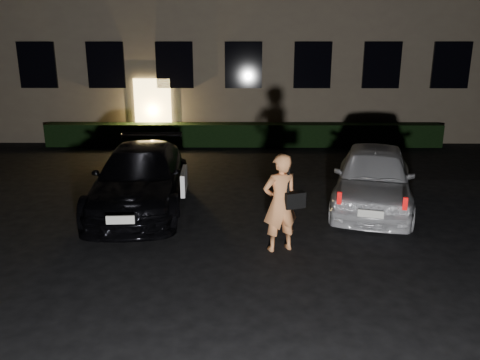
{
  "coord_description": "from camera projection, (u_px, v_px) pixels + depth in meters",
  "views": [
    {
      "loc": [
        0.03,
        -7.17,
        3.66
      ],
      "look_at": [
        -0.05,
        2.0,
        1.05
      ],
      "focal_mm": 35.0,
      "sensor_mm": 36.0,
      "label": 1
    }
  ],
  "objects": [
    {
      "name": "hatch",
      "position": [
        373.0,
        177.0,
        10.93
      ],
      "size": [
        2.85,
        4.63,
        1.47
      ],
      "rotation": [
        0.0,
        0.0,
        -0.28
      ],
      "color": "silver",
      "rests_on": "ground"
    },
    {
      "name": "hedge",
      "position": [
        243.0,
        135.0,
        17.88
      ],
      "size": [
        15.0,
        0.7,
        0.85
      ],
      "primitive_type": "cube",
      "color": "black",
      "rests_on": "ground"
    },
    {
      "name": "man",
      "position": [
        281.0,
        203.0,
        8.52
      ],
      "size": [
        0.86,
        0.65,
        1.85
      ],
      "rotation": [
        0.0,
        0.0,
        3.49
      ],
      "color": "#EE9254",
      "rests_on": "ground"
    },
    {
      "name": "sedan",
      "position": [
        141.0,
        178.0,
        10.95
      ],
      "size": [
        2.35,
        5.07,
        1.42
      ],
      "rotation": [
        0.0,
        0.0,
        0.06
      ],
      "color": "black",
      "rests_on": "ground"
    },
    {
      "name": "ground",
      "position": [
        242.0,
        272.0,
        7.9
      ],
      "size": [
        80.0,
        80.0,
        0.0
      ],
      "primitive_type": "plane",
      "color": "black",
      "rests_on": "ground"
    }
  ]
}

